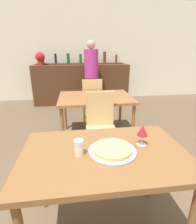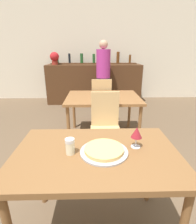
{
  "view_description": "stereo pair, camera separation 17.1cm",
  "coord_description": "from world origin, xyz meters",
  "px_view_note": "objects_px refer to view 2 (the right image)",
  "views": [
    {
      "loc": [
        -0.19,
        -1.05,
        1.45
      ],
      "look_at": [
        0.03,
        0.55,
        0.87
      ],
      "focal_mm": 28.0,
      "sensor_mm": 36.0,
      "label": 1
    },
    {
      "loc": [
        -0.01,
        -1.07,
        1.45
      ],
      "look_at": [
        0.03,
        0.55,
        0.87
      ],
      "focal_mm": 28.0,
      "sensor_mm": 36.0,
      "label": 2
    }
  ],
  "objects_px": {
    "chair_far_side_front": "(105,123)",
    "person_standing": "(103,73)",
    "pizza_tray": "(104,150)",
    "wine_glass": "(137,133)",
    "cheese_shaker": "(70,146)",
    "chair_far_side_back": "(101,99)",
    "potted_plant": "(55,58)"
  },
  "relations": [
    {
      "from": "chair_far_side_front",
      "to": "cheese_shaker",
      "type": "xyz_separation_m",
      "value": [
        -0.32,
        -1.12,
        0.31
      ]
    },
    {
      "from": "wine_glass",
      "to": "cheese_shaker",
      "type": "bearing_deg",
      "value": -170.98
    },
    {
      "from": "person_standing",
      "to": "cheese_shaker",
      "type": "bearing_deg",
      "value": -96.97
    },
    {
      "from": "cheese_shaker",
      "to": "person_standing",
      "type": "relative_size",
      "value": 0.07
    },
    {
      "from": "chair_far_side_back",
      "to": "chair_far_side_front",
      "type": "bearing_deg",
      "value": 90.0
    },
    {
      "from": "chair_far_side_back",
      "to": "person_standing",
      "type": "xyz_separation_m",
      "value": [
        0.09,
        0.99,
        0.39
      ]
    },
    {
      "from": "pizza_tray",
      "to": "potted_plant",
      "type": "height_order",
      "value": "potted_plant"
    },
    {
      "from": "pizza_tray",
      "to": "wine_glass",
      "type": "distance_m",
      "value": 0.27
    },
    {
      "from": "chair_far_side_back",
      "to": "cheese_shaker",
      "type": "relative_size",
      "value": 8.25
    },
    {
      "from": "pizza_tray",
      "to": "cheese_shaker",
      "type": "bearing_deg",
      "value": -178.29
    },
    {
      "from": "chair_far_side_front",
      "to": "chair_far_side_back",
      "type": "bearing_deg",
      "value": 90.0
    },
    {
      "from": "chair_far_side_back",
      "to": "pizza_tray",
      "type": "bearing_deg",
      "value": 87.9
    },
    {
      "from": "person_standing",
      "to": "potted_plant",
      "type": "distance_m",
      "value": 1.43
    },
    {
      "from": "chair_far_side_front",
      "to": "person_standing",
      "type": "xyz_separation_m",
      "value": [
        0.09,
        2.21,
        0.39
      ]
    },
    {
      "from": "person_standing",
      "to": "chair_far_side_back",
      "type": "bearing_deg",
      "value": -95.1
    },
    {
      "from": "chair_far_side_front",
      "to": "cheese_shaker",
      "type": "relative_size",
      "value": 8.25
    },
    {
      "from": "chair_far_side_front",
      "to": "pizza_tray",
      "type": "distance_m",
      "value": 1.15
    },
    {
      "from": "wine_glass",
      "to": "chair_far_side_back",
      "type": "bearing_deg",
      "value": 93.83
    },
    {
      "from": "cheese_shaker",
      "to": "person_standing",
      "type": "distance_m",
      "value": 3.36
    },
    {
      "from": "person_standing",
      "to": "potted_plant",
      "type": "height_order",
      "value": "person_standing"
    },
    {
      "from": "pizza_tray",
      "to": "person_standing",
      "type": "height_order",
      "value": "person_standing"
    },
    {
      "from": "chair_far_side_front",
      "to": "person_standing",
      "type": "height_order",
      "value": "person_standing"
    },
    {
      "from": "chair_far_side_back",
      "to": "person_standing",
      "type": "relative_size",
      "value": 0.55
    },
    {
      "from": "chair_far_side_front",
      "to": "potted_plant",
      "type": "relative_size",
      "value": 2.83
    },
    {
      "from": "cheese_shaker",
      "to": "chair_far_side_front",
      "type": "bearing_deg",
      "value": 74.12
    },
    {
      "from": "chair_far_side_back",
      "to": "pizza_tray",
      "type": "height_order",
      "value": "chair_far_side_back"
    },
    {
      "from": "cheese_shaker",
      "to": "wine_glass",
      "type": "height_order",
      "value": "wine_glass"
    },
    {
      "from": "wine_glass",
      "to": "potted_plant",
      "type": "xyz_separation_m",
      "value": [
        -1.34,
        3.78,
        0.37
      ]
    },
    {
      "from": "pizza_tray",
      "to": "person_standing",
      "type": "xyz_separation_m",
      "value": [
        0.17,
        3.32,
        0.11
      ]
    },
    {
      "from": "person_standing",
      "to": "wine_glass",
      "type": "xyz_separation_m",
      "value": [
        0.06,
        -3.25,
        -0.02
      ]
    },
    {
      "from": "chair_far_side_back",
      "to": "cheese_shaker",
      "type": "distance_m",
      "value": 2.38
    },
    {
      "from": "pizza_tray",
      "to": "wine_glass",
      "type": "xyz_separation_m",
      "value": [
        0.24,
        0.07,
        0.1
      ]
    }
  ]
}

